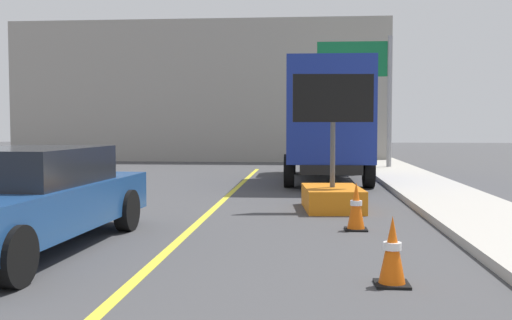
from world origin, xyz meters
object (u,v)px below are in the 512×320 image
(box_truck, at_px, (326,120))
(traffic_cone_mid_lane, at_px, (392,251))
(traffic_cone_far_lane, at_px, (356,207))
(arrow_board_trailer, at_px, (332,186))
(pickup_car, at_px, (23,199))
(highway_guide_sign, at_px, (369,79))

(box_truck, relative_size, traffic_cone_mid_lane, 9.38)
(traffic_cone_far_lane, bearing_deg, arrow_board_trailer, 96.68)
(arrow_board_trailer, xyz_separation_m, traffic_cone_far_lane, (0.27, -2.35, -0.10))
(box_truck, bearing_deg, pickup_car, -112.99)
(pickup_car, bearing_deg, traffic_cone_far_lane, 22.93)
(arrow_board_trailer, relative_size, box_truck, 0.39)
(pickup_car, height_order, traffic_cone_mid_lane, pickup_car)
(highway_guide_sign, height_order, traffic_cone_mid_lane, highway_guide_sign)
(box_truck, xyz_separation_m, traffic_cone_far_lane, (0.20, -8.42, -1.47))
(box_truck, height_order, traffic_cone_mid_lane, box_truck)
(highway_guide_sign, relative_size, traffic_cone_mid_lane, 6.75)
(arrow_board_trailer, bearing_deg, pickup_car, -135.22)
(arrow_board_trailer, distance_m, highway_guide_sign, 11.20)
(box_truck, distance_m, traffic_cone_mid_lane, 11.85)
(arrow_board_trailer, relative_size, pickup_car, 0.52)
(box_truck, bearing_deg, traffic_cone_mid_lane, -88.55)
(arrow_board_trailer, distance_m, box_truck, 6.23)
(pickup_car, relative_size, traffic_cone_far_lane, 6.71)
(highway_guide_sign, bearing_deg, pickup_car, -112.26)
(pickup_car, bearing_deg, arrow_board_trailer, 44.78)
(highway_guide_sign, bearing_deg, traffic_cone_mid_lane, -94.98)
(traffic_cone_far_lane, bearing_deg, box_truck, 91.35)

